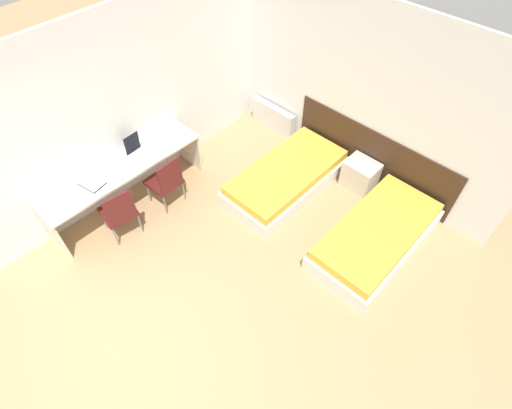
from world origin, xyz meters
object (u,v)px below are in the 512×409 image
Objects in this scene: bed_near_window at (286,178)px; laptop at (138,152)px; bed_near_door at (376,236)px; chair_near_notebook at (119,211)px; chair_near_laptop at (166,180)px; nightstand at (360,175)px.

laptop reaches higher than bed_near_window.
chair_near_notebook reaches higher than bed_near_door.
bed_near_door is at bearing 25.82° from chair_near_laptop.
nightstand is at bearing 40.89° from laptop.
bed_near_window is at bearing 51.40° from chair_near_laptop.
nightstand is 3.60m from chair_near_notebook.
chair_near_notebook is at bearing -92.82° from chair_near_laptop.
chair_near_notebook is at bearing -115.03° from bed_near_window.
nightstand is 2.95m from chair_near_laptop.
chair_near_laptop reaches higher than nightstand.
nightstand reaches higher than bed_near_window.
chair_near_notebook is 2.70× the size of laptop.
chair_near_laptop is at bearing -151.41° from bed_near_door.
bed_near_door is at bearing 0.00° from bed_near_window.
bed_near_window is 1.63m from bed_near_door.
laptop is at bearing 130.21° from chair_near_notebook.
laptop reaches higher than chair_near_laptop.
chair_near_laptop is 0.56m from laptop.
bed_near_door is (1.63, 0.00, 0.00)m from bed_near_window.
bed_near_door is 2.24× the size of chair_near_notebook.
laptop is at bearing -134.58° from nightstand.
chair_near_laptop and chair_near_notebook have the same top height.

